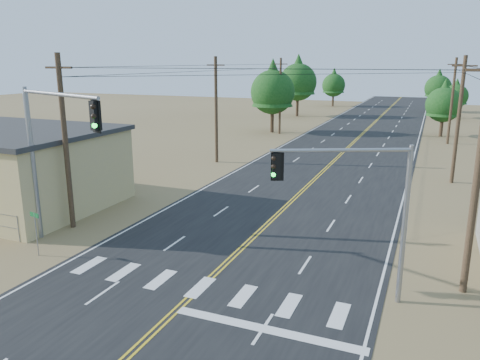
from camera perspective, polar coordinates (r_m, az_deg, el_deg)
The scene contains 16 objects.
road at distance 40.51m, azimuth 9.48°, elevation 0.47°, with size 15.00×200.00×0.02m, color black.
utility_pole_left_near at distance 28.33m, azimuth -20.51°, elevation 4.41°, with size 1.80×0.30×10.00m.
utility_pole_left_mid at distance 44.94m, azimuth -2.93°, elevation 8.61°, with size 1.80×0.30×10.00m.
utility_pole_left_far at distance 63.53m, azimuth 4.92°, elevation 10.22°, with size 1.80×0.30×10.00m.
utility_pole_right_near at distance 20.97m, azimuth 26.98°, elevation 0.56°, with size 1.80×0.30×10.00m.
utility_pole_right_mid at distance 40.70m, azimuth 25.09°, elevation 6.71°, with size 1.80×0.30×10.00m.
utility_pole_right_far at distance 60.61m, azimuth 24.43°, elevation 8.83°, with size 1.80×0.30×10.00m.
signal_mast_left at distance 25.24m, azimuth -22.33°, elevation 4.33°, with size 6.95×2.93×8.27m.
signal_mast_right at distance 18.60m, azimuth 15.21°, elevation -2.26°, with size 4.98×2.48×6.49m.
street_sign at distance 25.50m, azimuth -23.65°, elevation -5.28°, with size 0.67×0.15×2.27m.
tree_left_near at distance 64.72m, azimuth 4.00°, elevation 11.19°, with size 5.99×5.99×9.98m.
tree_left_mid at distance 84.82m, azimuth 7.09°, elevation 12.21°, with size 6.54×6.54×10.90m.
tree_left_far at distance 105.35m, azimuth 11.36°, elevation 11.54°, with size 4.95×4.95×8.25m.
tree_right_near at distance 66.47m, azimuth 23.62°, elevation 8.81°, with size 4.49×4.49×7.48m.
tree_right_mid at distance 89.44m, azimuth 24.84°, elevation 9.52°, with size 4.08×4.08×6.81m.
tree_right_far at distance 99.14m, azimuth 23.03°, elevation 10.56°, with size 4.97×4.97×8.28m.
Camera 1 is at (8.64, -8.42, 9.52)m, focal length 35.00 mm.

